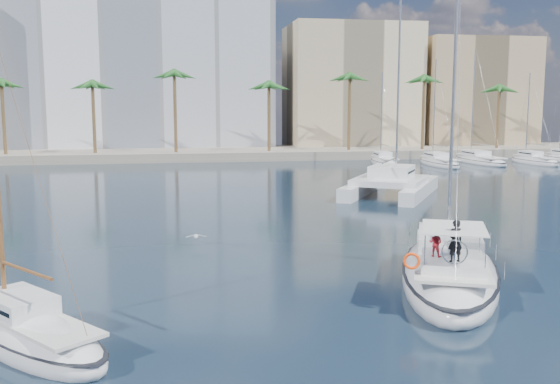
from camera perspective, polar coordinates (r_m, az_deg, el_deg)
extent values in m
plane|color=black|center=(29.96, 2.62, -6.77)|extent=(160.00, 160.00, 0.00)
cube|color=gray|center=(89.79, -5.66, 3.52)|extent=(120.00, 14.00, 1.20)
cube|color=white|center=(101.66, -13.16, 11.44)|extent=(42.00, 16.00, 28.00)
cube|color=beige|center=(102.28, 6.45, 9.33)|extent=(20.00, 14.00, 20.00)
cube|color=tan|center=(107.69, 17.14, 8.43)|extent=(18.00, 12.00, 18.00)
cylinder|color=brown|center=(85.55, -5.52, 6.42)|extent=(0.44, 0.44, 10.50)
sphere|color=#215A21|center=(85.57, -5.57, 9.93)|extent=(3.60, 3.60, 3.60)
cylinder|color=brown|center=(94.32, 15.69, 6.31)|extent=(0.44, 0.44, 10.50)
sphere|color=#215A21|center=(94.33, 15.81, 9.49)|extent=(3.60, 3.60, 3.60)
ellipsoid|color=silver|center=(28.02, 15.20, -7.30)|extent=(8.46, 12.99, 2.58)
ellipsoid|color=black|center=(27.93, 15.23, -6.57)|extent=(8.55, 13.12, 0.18)
cube|color=silver|center=(27.55, 15.29, -5.47)|extent=(6.21, 9.69, 0.12)
cube|color=silver|center=(28.87, 15.22, -4.12)|extent=(4.03, 4.78, 0.60)
cube|color=black|center=(28.87, 15.22, -4.08)|extent=(3.86, 4.35, 0.14)
cylinder|color=#B7BABF|center=(29.74, 15.70, 11.43)|extent=(0.15, 0.15, 16.30)
cylinder|color=#B7BABF|center=(27.59, 15.39, -2.14)|extent=(2.05, 4.67, 0.11)
cube|color=silver|center=(25.17, 15.50, -6.19)|extent=(3.38, 3.78, 0.36)
cube|color=silver|center=(24.76, 15.63, -3.18)|extent=(3.38, 3.78, 0.04)
torus|color=silver|center=(23.86, 15.67, -5.33)|extent=(0.90, 0.42, 0.96)
torus|color=#F43F0C|center=(23.44, 11.95, -6.19)|extent=(0.66, 0.43, 0.64)
imported|color=black|center=(24.30, 15.71, -4.32)|extent=(0.61, 0.43, 1.61)
imported|color=maroon|center=(24.99, 14.04, -4.55)|extent=(0.66, 0.66, 1.08)
ellipsoid|color=silver|center=(21.75, -21.80, -12.43)|extent=(6.79, 7.51, 1.82)
ellipsoid|color=black|center=(21.67, -21.83, -11.79)|extent=(6.86, 7.58, 0.18)
cube|color=silver|center=(21.40, -21.71, -10.81)|extent=(5.02, 5.57, 0.12)
cube|color=silver|center=(22.06, -22.84, -9.33)|extent=(2.87, 2.99, 0.60)
cube|color=black|center=(22.05, -22.85, -9.28)|extent=(2.70, 2.77, 0.14)
cylinder|color=brown|center=(21.16, -22.21, -6.65)|extent=(2.07, 2.48, 0.11)
cube|color=silver|center=(54.26, 7.64, 0.46)|extent=(7.39, 10.90, 1.10)
cube|color=silver|center=(53.27, 12.69, 0.19)|extent=(7.39, 10.90, 1.10)
cube|color=silver|center=(53.03, 10.02, 1.05)|extent=(8.13, 8.51, 0.50)
cube|color=silver|center=(53.54, 10.18, 1.86)|extent=(4.73, 4.83, 1.00)
cube|color=black|center=(53.53, 10.18, 1.92)|extent=(4.50, 4.43, 0.18)
cylinder|color=#B7BABF|center=(55.04, 10.78, 9.89)|extent=(0.18, 0.18, 16.11)
ellipsoid|color=silver|center=(34.15, -7.68, -4.04)|extent=(0.23, 0.44, 0.21)
sphere|color=silver|center=(34.35, -7.69, -3.94)|extent=(0.11, 0.11, 0.11)
cube|color=gray|center=(34.13, -8.21, -4.01)|extent=(0.50, 0.18, 0.12)
cube|color=gray|center=(34.15, -7.15, -3.98)|extent=(0.50, 0.18, 0.12)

